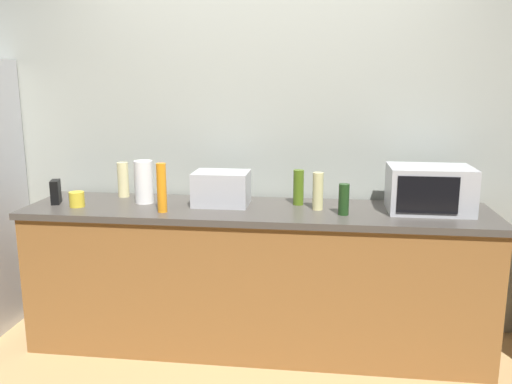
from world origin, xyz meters
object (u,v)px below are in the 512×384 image
at_px(cordless_phone, 56,192).
at_px(bottle_wine, 344,199).
at_px(bottle_vinegar, 318,191).
at_px(bottle_dish_soap, 162,188).
at_px(microwave, 429,189).
at_px(toaster_oven, 222,188).
at_px(paper_towel_roll, 144,182).
at_px(mug_yellow, 77,199).
at_px(bottle_olive_oil, 298,187).
at_px(bottle_hand_soap, 123,180).

xyz_separation_m(cordless_phone, bottle_wine, (1.79, -0.06, 0.02)).
bearing_deg(bottle_vinegar, bottle_dish_soap, -169.04).
height_order(microwave, cordless_phone, microwave).
relative_size(toaster_oven, cordless_phone, 2.27).
bearing_deg(cordless_phone, paper_towel_roll, -8.82).
bearing_deg(mug_yellow, cordless_phone, 159.10).
xyz_separation_m(toaster_oven, paper_towel_roll, (-0.50, -0.01, 0.03)).
relative_size(bottle_dish_soap, bottle_vinegar, 1.29).
bearing_deg(paper_towel_roll, toaster_oven, 1.15).
height_order(microwave, bottle_vinegar, microwave).
bearing_deg(mug_yellow, paper_towel_roll, 22.36).
distance_m(bottle_vinegar, mug_yellow, 1.48).
distance_m(cordless_phone, bottle_dish_soap, 0.75).
distance_m(microwave, paper_towel_roll, 1.75).
bearing_deg(toaster_oven, cordless_phone, -174.52).
xyz_separation_m(toaster_oven, bottle_vinegar, (0.60, -0.05, 0.01)).
bearing_deg(bottle_olive_oil, bottle_hand_soap, 176.01).
relative_size(toaster_oven, bottle_wine, 1.87).
distance_m(bottle_olive_oil, bottle_dish_soap, 0.84).
bearing_deg(bottle_vinegar, microwave, 3.34).
xyz_separation_m(toaster_oven, bottle_olive_oil, (0.48, 0.06, 0.01)).
xyz_separation_m(microwave, paper_towel_roll, (-1.75, 0.00, 0.00)).
bearing_deg(toaster_oven, bottle_dish_soap, -144.13).
height_order(paper_towel_roll, bottle_hand_soap, paper_towel_roll).
height_order(bottle_wine, mug_yellow, bottle_wine).
height_order(cordless_phone, bottle_dish_soap, bottle_dish_soap).
bearing_deg(bottle_dish_soap, microwave, 7.81).
bearing_deg(toaster_oven, paper_towel_roll, -178.85).
distance_m(paper_towel_roll, bottle_wine, 1.26).
height_order(cordless_phone, bottle_olive_oil, bottle_olive_oil).
xyz_separation_m(bottle_olive_oil, bottle_hand_soap, (-1.17, 0.08, 0.01)).
height_order(toaster_oven, bottle_wine, toaster_oven).
height_order(toaster_oven, paper_towel_roll, paper_towel_roll).
bearing_deg(bottle_hand_soap, bottle_vinegar, -8.62).
distance_m(bottle_wine, bottle_vinegar, 0.19).
xyz_separation_m(bottle_olive_oil, mug_yellow, (-1.35, -0.23, -0.06)).
distance_m(microwave, bottle_hand_soap, 1.95).
distance_m(microwave, toaster_oven, 1.25).
relative_size(cordless_phone, bottle_olive_oil, 0.68).
height_order(paper_towel_roll, bottle_wine, paper_towel_roll).
height_order(bottle_hand_soap, mug_yellow, bottle_hand_soap).
bearing_deg(bottle_wine, mug_yellow, -179.75).
bearing_deg(bottle_vinegar, paper_towel_roll, 177.89).
height_order(bottle_vinegar, bottle_hand_soap, bottle_hand_soap).
distance_m(bottle_dish_soap, bottle_vinegar, 0.93).
distance_m(paper_towel_roll, bottle_dish_soap, 0.28).
relative_size(bottle_wine, bottle_dish_soap, 0.62).
height_order(toaster_oven, cordless_phone, toaster_oven).
height_order(bottle_wine, bottle_dish_soap, bottle_dish_soap).
distance_m(microwave, mug_yellow, 2.13).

